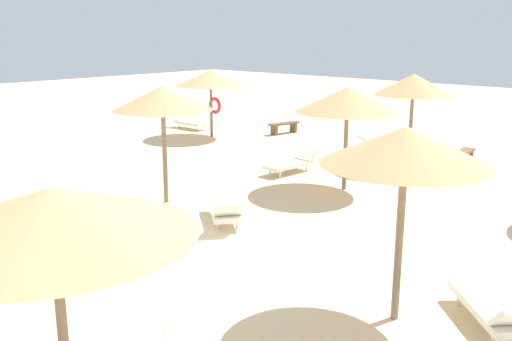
{
  "coord_description": "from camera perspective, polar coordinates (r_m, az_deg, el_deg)",
  "views": [
    {
      "loc": [
        8.44,
        -6.42,
        4.33
      ],
      "look_at": [
        0.0,
        3.0,
        1.2
      ],
      "focal_mm": 39.51,
      "sensor_mm": 36.0,
      "label": 1
    }
  ],
  "objects": [
    {
      "name": "parasol_3",
      "position": [
        8.38,
        14.88,
        2.36
      ],
      "size": [
        2.49,
        2.49,
        3.02
      ],
      "color": "#75604C",
      "rests_on": "ground"
    },
    {
      "name": "parasol_6",
      "position": [
        14.37,
        -9.45,
        7.19
      ],
      "size": [
        2.53,
        2.53,
        3.01
      ],
      "color": "#75604C",
      "rests_on": "ground"
    },
    {
      "name": "parasol_7",
      "position": [
        18.83,
        15.65,
        8.36
      ],
      "size": [
        2.51,
        2.51,
        3.03
      ],
      "color": "#75604C",
      "rests_on": "ground"
    },
    {
      "name": "ground_plane",
      "position": [
        11.45,
        -10.18,
        -8.54
      ],
      "size": [
        80.0,
        80.0,
        0.0
      ],
      "primitive_type": "plane",
      "color": "beige"
    },
    {
      "name": "bench_0",
      "position": [
        19.84,
        20.22,
        1.45
      ],
      "size": [
        0.55,
        1.53,
        0.49
      ],
      "color": "brown",
      "rests_on": "ground"
    },
    {
      "name": "parasol_2",
      "position": [
        15.61,
        9.23,
        7.07
      ],
      "size": [
        2.86,
        2.86,
        2.87
      ],
      "color": "#75604C",
      "rests_on": "ground"
    },
    {
      "name": "parasol_5",
      "position": [
        23.62,
        -4.61,
        9.28
      ],
      "size": [
        3.02,
        3.02,
        2.79
      ],
      "color": "#75604C",
      "rests_on": "ground"
    },
    {
      "name": "parasol_1",
      "position": [
        6.26,
        -19.97,
        -4.05
      ],
      "size": [
        3.08,
        3.08,
        2.76
      ],
      "color": "#75604C",
      "rests_on": "ground"
    },
    {
      "name": "lounger_6",
      "position": [
        13.06,
        -3.19,
        -4.0
      ],
      "size": [
        1.87,
        1.65,
        0.76
      ],
      "color": "silver",
      "rests_on": "ground"
    },
    {
      "name": "bench_1",
      "position": [
        24.54,
        2.84,
        4.54
      ],
      "size": [
        0.65,
        1.55,
        0.49
      ],
      "color": "brown",
      "rests_on": "ground"
    },
    {
      "name": "lounger_3",
      "position": [
        9.32,
        22.99,
        -12.76
      ],
      "size": [
        1.78,
        1.78,
        0.75
      ],
      "color": "silver",
      "rests_on": "ground"
    },
    {
      "name": "lounger_5",
      "position": [
        26.02,
        -6.82,
        4.92
      ],
      "size": [
        1.91,
        0.67,
        0.69
      ],
      "color": "silver",
      "rests_on": "ground"
    },
    {
      "name": "lounger_2",
      "position": [
        17.73,
        3.64,
        0.78
      ],
      "size": [
        0.82,
        1.95,
        0.68
      ],
      "color": "silver",
      "rests_on": "ground"
    },
    {
      "name": "lounger_7",
      "position": [
        21.36,
        12.68,
        2.71
      ],
      "size": [
        2.02,
        1.25,
        0.63
      ],
      "color": "silver",
      "rests_on": "ground"
    }
  ]
}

